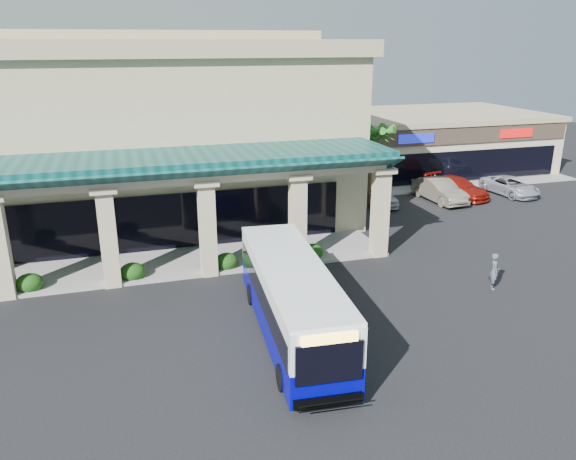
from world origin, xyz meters
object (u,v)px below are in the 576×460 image
object	(u,v)px
transit_bus	(292,301)
car_silver	(378,194)
car_white	(440,190)
pedestrian	(494,271)
car_gray	(510,186)
car_red	(457,187)

from	to	relation	value
transit_bus	car_silver	bearing A→B (deg)	59.28
car_silver	car_white	xyz separation A→B (m)	(4.51, -0.57, 0.06)
pedestrian	car_gray	distance (m)	18.06
pedestrian	car_gray	size ratio (longest dim) A/B	0.36
pedestrian	transit_bus	bearing A→B (deg)	122.87
car_silver	car_gray	world-z (taller)	car_silver
transit_bus	car_gray	distance (m)	26.59
car_silver	car_red	world-z (taller)	car_silver
transit_bus	car_red	size ratio (longest dim) A/B	2.08
pedestrian	car_white	size ratio (longest dim) A/B	0.35
car_red	car_gray	size ratio (longest dim) A/B	1.06
car_silver	car_white	bearing A→B (deg)	-3.32
car_silver	car_red	distance (m)	6.35
car_gray	transit_bus	bearing A→B (deg)	-149.78
transit_bus	car_white	xyz separation A→B (m)	(15.68, 15.30, -0.65)
car_red	car_silver	bearing A→B (deg)	161.03
car_silver	car_white	size ratio (longest dim) A/B	0.89
car_white	car_gray	size ratio (longest dim) A/B	1.03
transit_bus	car_white	world-z (taller)	transit_bus
car_red	pedestrian	bearing A→B (deg)	-136.75
transit_bus	car_white	bearing A→B (deg)	48.71
transit_bus	car_red	world-z (taller)	transit_bus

